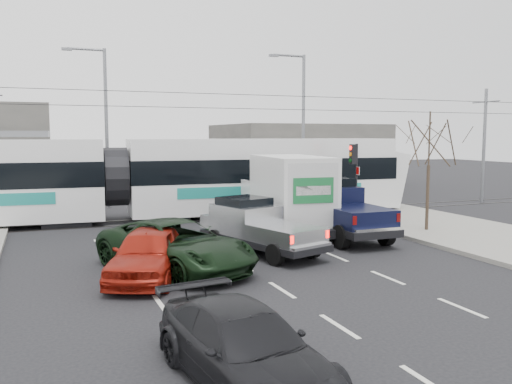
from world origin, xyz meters
name	(u,v)px	position (x,y,z in m)	size (l,w,h in m)	color
ground	(291,261)	(0.00, 0.00, 0.00)	(120.00, 120.00, 0.00)	black
sidewalk_right	(497,239)	(9.00, 0.00, 0.07)	(6.00, 60.00, 0.15)	gray
rails	(205,218)	(0.00, 10.00, 0.01)	(60.00, 1.60, 0.03)	#33302D
building_right	(297,156)	(12.00, 24.00, 2.50)	(12.00, 10.00, 5.00)	slate
bare_tree	(429,144)	(7.60, 2.50, 3.79)	(2.40, 2.40, 5.00)	#47382B
traffic_signal	(354,165)	(6.47, 6.50, 2.74)	(0.44, 0.44, 3.60)	black
street_lamp_near	(301,120)	(7.31, 14.00, 5.11)	(2.38, 0.25, 9.00)	slate
street_lamp_far	(103,118)	(-4.19, 16.00, 5.11)	(2.38, 0.25, 9.00)	slate
catenary	(204,141)	(0.00, 10.00, 3.88)	(60.00, 0.20, 7.00)	black
tram	(115,178)	(-4.32, 10.50, 2.10)	(29.11, 4.84, 5.92)	white
silver_pickup	(256,226)	(-0.55, 1.76, 0.95)	(3.25, 5.53, 1.90)	black
box_truck	(287,196)	(1.92, 4.41, 1.64)	(2.86, 6.80, 3.31)	black
navy_pickup	(336,209)	(3.52, 3.14, 1.18)	(2.31, 5.71, 2.39)	black
green_car	(176,246)	(-3.85, 0.11, 0.78)	(2.59, 5.62, 1.56)	black
red_car	(149,253)	(-4.80, -0.50, 0.75)	(1.78, 4.43, 1.51)	#9B1A0E
dark_car	(244,347)	(-4.60, -7.81, 0.65)	(1.81, 4.45, 1.29)	black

